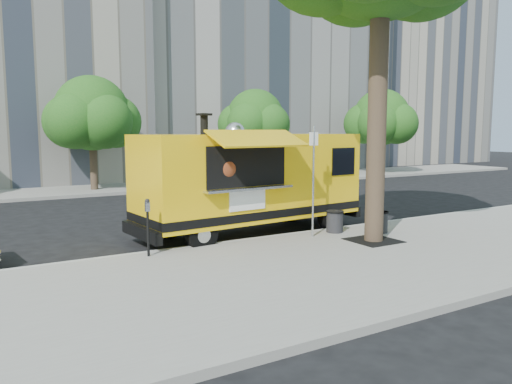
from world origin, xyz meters
TOP-DOWN VIEW (x-y plane):
  - ground at (0.00, 0.00)m, footprint 120.00×120.00m
  - sidewalk at (0.00, -4.00)m, footprint 60.00×6.00m
  - curb at (0.00, -0.93)m, footprint 60.00×0.14m
  - far_sidewalk at (0.00, 13.50)m, footprint 60.00×5.00m
  - building_mid at (12.00, 23.00)m, footprint 20.00×14.00m
  - building_right at (30.00, 24.00)m, footprint 16.00×12.00m
  - tree_well at (2.60, -2.80)m, footprint 1.20×1.20m
  - far_tree_b at (-1.00, 12.70)m, footprint 3.60×3.60m
  - far_tree_c at (8.00, 12.40)m, footprint 3.24×3.24m
  - far_tree_d at (18.00, 12.60)m, footprint 3.78×3.78m
  - sign_post at (1.55, -1.55)m, footprint 0.28×0.06m
  - parking_meter at (-3.00, -1.35)m, footprint 0.11×0.11m
  - food_truck at (0.60, 0.17)m, footprint 7.15×3.70m
  - trash_bin_left at (2.44, -1.41)m, footprint 0.51×0.51m
  - trash_bin_right at (3.50, -2.09)m, footprint 0.50×0.50m

SIDE VIEW (x-z plane):
  - ground at x=0.00m, z-range 0.00..0.00m
  - sidewalk at x=0.00m, z-range 0.00..0.15m
  - curb at x=0.00m, z-range -0.01..0.15m
  - far_sidewalk at x=0.00m, z-range 0.00..0.15m
  - tree_well at x=2.60m, z-range 0.14..0.17m
  - trash_bin_right at x=3.50m, z-range 0.17..0.77m
  - trash_bin_left at x=2.44m, z-range 0.17..0.78m
  - parking_meter at x=-3.00m, z-range 0.31..1.65m
  - food_truck at x=0.60m, z-range -0.10..3.35m
  - sign_post at x=1.55m, z-range 0.35..3.35m
  - far_tree_c at x=8.00m, z-range 1.11..6.32m
  - far_tree_b at x=-1.00m, z-range 1.08..6.58m
  - far_tree_d at x=18.00m, z-range 1.07..6.71m
  - building_right at x=30.00m, z-range 0.00..16.00m
  - building_mid at x=12.00m, z-range 0.00..20.00m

